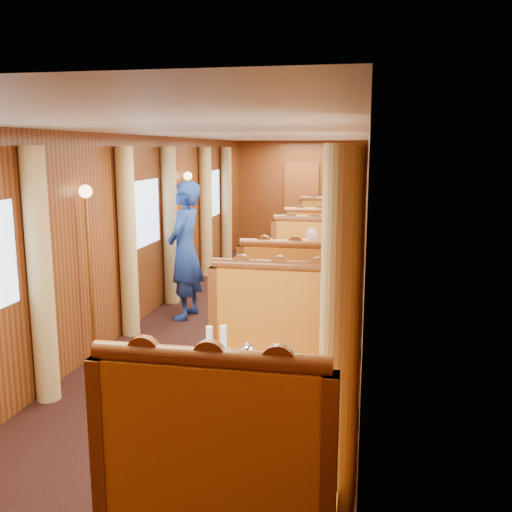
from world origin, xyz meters
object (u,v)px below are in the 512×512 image
(teapot_left, at_px, (230,366))
(passenger, at_px, (312,260))
(table_mid, at_px, (306,298))
(banquette_mid_fwd, at_px, (296,317))
(teapot_right, at_px, (244,371))
(teapot_back, at_px, (248,358))
(steward, at_px, (185,251))
(banquette_far_fwd, at_px, (321,259))
(banquette_near_aft, at_px, (276,363))
(table_near, at_px, (254,420))
(fruit_plate, at_px, (290,380))
(rose_vase_far, at_px, (325,223))
(table_far, at_px, (325,252))
(banquette_far_aft, at_px, (329,241))
(tea_tray, at_px, (243,372))
(banquette_mid_aft, at_px, (313,278))
(banquette_near_fwd, at_px, (219,496))
(rose_vase_mid, at_px, (306,257))

(teapot_left, xyz_separation_m, passenger, (0.15, 4.38, -0.08))
(table_mid, distance_m, banquette_mid_fwd, 1.02)
(teapot_right, bearing_deg, teapot_back, 117.33)
(table_mid, relative_size, steward, 0.55)
(banquette_far_fwd, distance_m, teapot_right, 6.15)
(banquette_near_aft, distance_m, teapot_left, 1.21)
(table_near, height_order, banquette_mid_fwd, banquette_mid_fwd)
(fruit_plate, relative_size, rose_vase_far, 0.66)
(teapot_left, height_order, teapot_back, teapot_left)
(table_far, height_order, banquette_far_aft, banquette_far_aft)
(banquette_mid_fwd, bearing_deg, table_near, -90.00)
(steward, bearing_deg, rose_vase_far, 157.89)
(table_mid, height_order, tea_tray, tea_tray)
(table_near, distance_m, banquette_mid_fwd, 2.49)
(banquette_mid_fwd, bearing_deg, teapot_right, -90.89)
(table_mid, xyz_separation_m, fruit_plate, (0.27, -3.64, 0.39))
(banquette_near_aft, relative_size, banquette_far_fwd, 1.00)
(table_far, relative_size, fruit_plate, 4.42)
(teapot_left, xyz_separation_m, teapot_back, (0.08, 0.19, -0.01))
(table_near, relative_size, teapot_right, 6.79)
(banquette_far_aft, bearing_deg, teapot_left, -91.04)
(banquette_mid_aft, bearing_deg, banquette_far_fwd, 90.00)
(rose_vase_far, bearing_deg, table_mid, -89.88)
(tea_tray, distance_m, steward, 3.95)
(table_mid, bearing_deg, banquette_mid_fwd, -90.00)
(table_mid, bearing_deg, table_near, -90.00)
(table_far, relative_size, passenger, 1.38)
(banquette_near_aft, distance_m, steward, 3.10)
(steward, bearing_deg, table_mid, 91.49)
(table_mid, height_order, teapot_left, teapot_left)
(banquette_mid_fwd, xyz_separation_m, steward, (-1.67, 1.08, 0.52))
(banquette_mid_fwd, bearing_deg, banquette_mid_aft, 90.00)
(tea_tray, bearing_deg, teapot_right, -75.16)
(banquette_near_fwd, height_order, banquette_mid_fwd, same)
(banquette_near_fwd, height_order, rose_vase_far, banquette_near_fwd)
(table_near, relative_size, banquette_near_fwd, 0.78)
(table_mid, bearing_deg, teapot_left, -92.34)
(banquette_far_aft, bearing_deg, rose_vase_mid, -89.95)
(rose_vase_mid, bearing_deg, teapot_back, -91.15)
(teapot_back, bearing_deg, banquette_mid_aft, 102.31)
(banquette_mid_aft, height_order, fruit_plate, banquette_mid_aft)
(banquette_near_aft, bearing_deg, passenger, 90.00)
(table_mid, height_order, rose_vase_far, rose_vase_far)
(banquette_far_aft, bearing_deg, banquette_mid_aft, -90.00)
(rose_vase_far, bearing_deg, teapot_left, -91.13)
(table_far, bearing_deg, table_near, -90.00)
(table_near, xyz_separation_m, rose_vase_far, (-0.01, 6.99, 0.55))
(teapot_back, bearing_deg, table_near, -35.50)
(passenger, bearing_deg, teapot_right, -90.53)
(table_mid, distance_m, teapot_left, 3.65)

